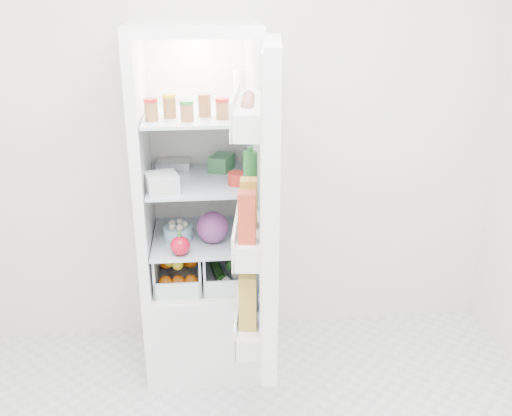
{
  "coord_description": "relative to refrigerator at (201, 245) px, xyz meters",
  "views": [
    {
      "loc": [
        -0.18,
        -1.52,
        1.96
      ],
      "look_at": [
        0.06,
        0.95,
        0.98
      ],
      "focal_mm": 40.0,
      "sensor_mm": 36.0,
      "label": 1
    }
  ],
  "objects": [
    {
      "name": "room_walls",
      "position": [
        0.2,
        -1.25,
        0.93
      ],
      "size": [
        3.02,
        3.02,
        2.61
      ],
      "color": "silver",
      "rests_on": "ground"
    },
    {
      "name": "refrigerator",
      "position": [
        0.0,
        0.0,
        0.0
      ],
      "size": [
        0.6,
        0.6,
        1.8
      ],
      "color": "white",
      "rests_on": "ground"
    },
    {
      "name": "shelf_low",
      "position": [
        -0.0,
        -0.06,
        0.07
      ],
      "size": [
        0.49,
        0.53,
        0.01
      ],
      "primitive_type": "cube",
      "color": "silver",
      "rests_on": "refrigerator"
    },
    {
      "name": "shelf_mid",
      "position": [
        -0.0,
        -0.06,
        0.38
      ],
      "size": [
        0.49,
        0.53,
        0.02
      ],
      "primitive_type": "cube",
      "color": "silver",
      "rests_on": "refrigerator"
    },
    {
      "name": "shelf_top",
      "position": [
        -0.0,
        -0.06,
        0.71
      ],
      "size": [
        0.49,
        0.53,
        0.02
      ],
      "primitive_type": "cube",
      "color": "silver",
      "rests_on": "refrigerator"
    },
    {
      "name": "crisper_left",
      "position": [
        -0.12,
        -0.06,
        -0.06
      ],
      "size": [
        0.23,
        0.46,
        0.22
      ],
      "primitive_type": null,
      "color": "silver",
      "rests_on": "refrigerator"
    },
    {
      "name": "crisper_right",
      "position": [
        0.12,
        -0.06,
        -0.06
      ],
      "size": [
        0.23,
        0.46,
        0.22
      ],
      "primitive_type": null,
      "color": "silver",
      "rests_on": "refrigerator"
    },
    {
      "name": "condiment_jars",
      "position": [
        -0.04,
        -0.18,
        0.76
      ],
      "size": [
        0.38,
        0.16,
        0.08
      ],
      "color": "#B21919",
      "rests_on": "shelf_top"
    },
    {
      "name": "squeeze_bottle",
      "position": [
        0.21,
        0.09,
        0.81
      ],
      "size": [
        0.07,
        0.07,
        0.18
      ],
      "primitive_type": "cylinder",
      "rotation": [
        0.0,
        0.0,
        -0.35
      ],
      "color": "white",
      "rests_on": "shelf_top"
    },
    {
      "name": "tub_white",
      "position": [
        -0.17,
        -0.24,
        0.44
      ],
      "size": [
        0.17,
        0.17,
        0.09
      ],
      "primitive_type": "cube",
      "rotation": [
        0.0,
        0.0,
        0.25
      ],
      "color": "silver",
      "rests_on": "shelf_mid"
    },
    {
      "name": "tin_red",
      "position": [
        0.18,
        -0.16,
        0.42
      ],
      "size": [
        0.1,
        0.1,
        0.06
      ],
      "primitive_type": "cylinder",
      "rotation": [
        0.0,
        0.0,
        0.14
      ],
      "color": "red",
      "rests_on": "shelf_mid"
    },
    {
      "name": "foil_tray",
      "position": [
        -0.13,
        0.12,
        0.41
      ],
      "size": [
        0.18,
        0.14,
        0.04
      ],
      "primitive_type": "cube",
      "rotation": [
        0.0,
        0.0,
        -0.05
      ],
      "color": "silver",
      "rests_on": "shelf_mid"
    },
    {
      "name": "tub_green",
      "position": [
        0.12,
        0.08,
        0.43
      ],
      "size": [
        0.15,
        0.17,
        0.08
      ],
      "primitive_type": "cube",
      "rotation": [
        0.0,
        0.0,
        -0.42
      ],
      "color": "#3E894D",
      "rests_on": "shelf_mid"
    },
    {
      "name": "red_cabbage",
      "position": [
        0.06,
        -0.14,
        0.16
      ],
      "size": [
        0.16,
        0.16,
        0.16
      ],
      "primitive_type": "sphere",
      "color": "#501D54",
      "rests_on": "shelf_low"
    },
    {
      "name": "bell_pepper",
      "position": [
        -0.1,
        -0.27,
        0.13
      ],
      "size": [
        0.09,
        0.09,
        0.09
      ],
      "primitive_type": "sphere",
      "color": "red",
      "rests_on": "shelf_low"
    },
    {
      "name": "mushroom_bowl",
      "position": [
        -0.11,
        -0.09,
        0.12
      ],
      "size": [
        0.17,
        0.17,
        0.07
      ],
      "primitive_type": "cylinder",
      "rotation": [
        0.0,
        0.0,
        -0.16
      ],
      "color": "#95CBDE",
      "rests_on": "shelf_low"
    },
    {
      "name": "citrus_pile",
      "position": [
        -0.12,
        -0.08,
        -0.08
      ],
      "size": [
        0.2,
        0.31,
        0.16
      ],
      "color": "orange",
      "rests_on": "refrigerator"
    },
    {
      "name": "veg_pile",
      "position": [
        0.13,
        -0.06,
        -0.1
      ],
      "size": [
        0.16,
        0.3,
        0.1
      ],
      "color": "#1A4B19",
      "rests_on": "refrigerator"
    },
    {
      "name": "fridge_door",
      "position": [
        0.26,
        -0.64,
        0.43
      ],
      "size": [
        0.24,
        0.6,
        1.3
      ],
      "rotation": [
        0.0,
        0.0,
        1.44
      ],
      "color": "white",
      "rests_on": "refrigerator"
    }
  ]
}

